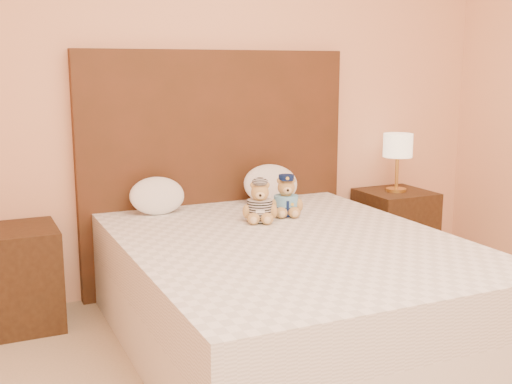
{
  "coord_description": "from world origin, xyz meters",
  "views": [
    {
      "loc": [
        -1.45,
        -1.56,
        1.4
      ],
      "look_at": [
        -0.07,
        1.45,
        0.75
      ],
      "focal_mm": 45.0,
      "sensor_mm": 36.0,
      "label": 1
    }
  ],
  "objects_px": {
    "bed": "(289,291)",
    "teddy_prisoner": "(260,201)",
    "nightstand_right": "(394,230)",
    "lamp": "(398,148)",
    "pillow_left": "(157,194)",
    "nightstand_left": "(16,278)",
    "teddy_police": "(286,195)",
    "pillow_right": "(271,182)"
  },
  "relations": [
    {
      "from": "bed",
      "to": "pillow_left",
      "type": "relative_size",
      "value": 6.07
    },
    {
      "from": "teddy_prisoner",
      "to": "pillow_right",
      "type": "xyz_separation_m",
      "value": [
        0.28,
        0.44,
        0.02
      ]
    },
    {
      "from": "nightstand_right",
      "to": "pillow_left",
      "type": "bearing_deg",
      "value": 178.98
    },
    {
      "from": "nightstand_right",
      "to": "lamp",
      "type": "height_order",
      "value": "lamp"
    },
    {
      "from": "nightstand_right",
      "to": "lamp",
      "type": "relative_size",
      "value": 1.38
    },
    {
      "from": "lamp",
      "to": "pillow_left",
      "type": "distance_m",
      "value": 1.7
    },
    {
      "from": "bed",
      "to": "teddy_prisoner",
      "type": "distance_m",
      "value": 0.56
    },
    {
      "from": "teddy_police",
      "to": "pillow_right",
      "type": "bearing_deg",
      "value": 95.72
    },
    {
      "from": "nightstand_left",
      "to": "teddy_prisoner",
      "type": "height_order",
      "value": "teddy_prisoner"
    },
    {
      "from": "teddy_police",
      "to": "bed",
      "type": "bearing_deg",
      "value": -97.19
    },
    {
      "from": "nightstand_right",
      "to": "pillow_right",
      "type": "height_order",
      "value": "pillow_right"
    },
    {
      "from": "teddy_prisoner",
      "to": "pillow_right",
      "type": "relative_size",
      "value": 0.62
    },
    {
      "from": "bed",
      "to": "pillow_right",
      "type": "relative_size",
      "value": 5.4
    },
    {
      "from": "teddy_prisoner",
      "to": "pillow_left",
      "type": "distance_m",
      "value": 0.63
    },
    {
      "from": "bed",
      "to": "lamp",
      "type": "bearing_deg",
      "value": 32.62
    },
    {
      "from": "teddy_prisoner",
      "to": "pillow_right",
      "type": "bearing_deg",
      "value": 80.37
    },
    {
      "from": "teddy_prisoner",
      "to": "nightstand_left",
      "type": "bearing_deg",
      "value": -174.66
    },
    {
      "from": "bed",
      "to": "lamp",
      "type": "height_order",
      "value": "lamp"
    },
    {
      "from": "teddy_police",
      "to": "pillow_left",
      "type": "xyz_separation_m",
      "value": [
        -0.66,
        0.36,
        -0.0
      ]
    },
    {
      "from": "nightstand_left",
      "to": "teddy_police",
      "type": "height_order",
      "value": "teddy_police"
    },
    {
      "from": "teddy_prisoner",
      "to": "pillow_left",
      "type": "xyz_separation_m",
      "value": [
        -0.46,
        0.44,
        0.0
      ]
    },
    {
      "from": "bed",
      "to": "pillow_left",
      "type": "distance_m",
      "value": 1.02
    },
    {
      "from": "lamp",
      "to": "pillow_left",
      "type": "bearing_deg",
      "value": 178.98
    },
    {
      "from": "nightstand_left",
      "to": "pillow_right",
      "type": "bearing_deg",
      "value": 1.11
    },
    {
      "from": "nightstand_left",
      "to": "teddy_police",
      "type": "bearing_deg",
      "value": -12.8
    },
    {
      "from": "nightstand_right",
      "to": "pillow_right",
      "type": "bearing_deg",
      "value": 178.19
    },
    {
      "from": "bed",
      "to": "nightstand_right",
      "type": "height_order",
      "value": "same"
    },
    {
      "from": "teddy_prisoner",
      "to": "lamp",
      "type": "bearing_deg",
      "value": 41.28
    },
    {
      "from": "lamp",
      "to": "teddy_prisoner",
      "type": "bearing_deg",
      "value": -161.77
    },
    {
      "from": "nightstand_right",
      "to": "bed",
      "type": "bearing_deg",
      "value": -147.38
    },
    {
      "from": "nightstand_right",
      "to": "teddy_prisoner",
      "type": "relative_size",
      "value": 2.39
    },
    {
      "from": "bed",
      "to": "nightstand_right",
      "type": "distance_m",
      "value": 1.48
    },
    {
      "from": "bed",
      "to": "pillow_right",
      "type": "xyz_separation_m",
      "value": [
        0.3,
        0.83,
        0.41
      ]
    },
    {
      "from": "pillow_left",
      "to": "bed",
      "type": "bearing_deg",
      "value": -61.94
    },
    {
      "from": "lamp",
      "to": "pillow_right",
      "type": "relative_size",
      "value": 1.08
    },
    {
      "from": "lamp",
      "to": "pillow_right",
      "type": "distance_m",
      "value": 0.97
    },
    {
      "from": "nightstand_right",
      "to": "pillow_left",
      "type": "relative_size",
      "value": 1.67
    },
    {
      "from": "bed",
      "to": "pillow_right",
      "type": "distance_m",
      "value": 0.97
    },
    {
      "from": "lamp",
      "to": "nightstand_left",
      "type": "bearing_deg",
      "value": 180.0
    },
    {
      "from": "teddy_police",
      "to": "pillow_right",
      "type": "xyz_separation_m",
      "value": [
        0.08,
        0.36,
        0.01
      ]
    },
    {
      "from": "nightstand_right",
      "to": "teddy_police",
      "type": "bearing_deg",
      "value": -162.05
    },
    {
      "from": "nightstand_left",
      "to": "pillow_left",
      "type": "distance_m",
      "value": 0.9
    }
  ]
}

